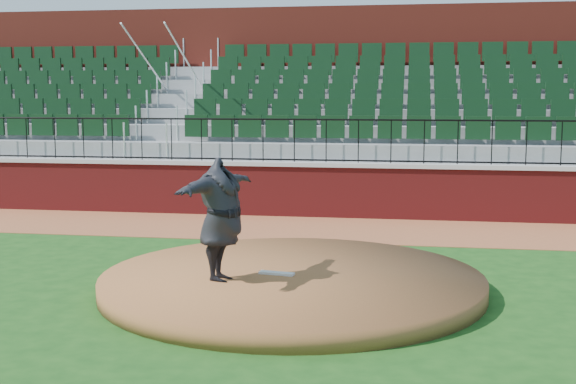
% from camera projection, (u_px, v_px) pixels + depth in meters
% --- Properties ---
extents(ground, '(90.00, 90.00, 0.00)m').
position_uv_depth(ground, '(271.00, 293.00, 11.08)').
color(ground, '#174313').
rests_on(ground, ground).
extents(warning_track, '(34.00, 3.20, 0.01)m').
position_uv_depth(warning_track, '(317.00, 228.00, 16.36)').
color(warning_track, brown).
rests_on(warning_track, ground).
extents(field_wall, '(34.00, 0.35, 1.20)m').
position_uv_depth(field_wall, '(326.00, 192.00, 17.85)').
color(field_wall, maroon).
rests_on(field_wall, ground).
extents(wall_cap, '(34.00, 0.45, 0.10)m').
position_uv_depth(wall_cap, '(326.00, 164.00, 17.77)').
color(wall_cap, '#B7B7B7').
rests_on(wall_cap, field_wall).
extents(wall_railing, '(34.00, 0.05, 1.00)m').
position_uv_depth(wall_railing, '(326.00, 141.00, 17.70)').
color(wall_railing, black).
rests_on(wall_railing, wall_cap).
extents(seating_stands, '(34.00, 5.10, 4.60)m').
position_uv_depth(seating_stands, '(338.00, 116.00, 20.30)').
color(seating_stands, gray).
rests_on(seating_stands, ground).
extents(concourse_wall, '(34.00, 0.50, 5.50)m').
position_uv_depth(concourse_wall, '(347.00, 99.00, 22.98)').
color(concourse_wall, maroon).
rests_on(concourse_wall, ground).
extents(pitchers_mound, '(5.65, 5.65, 0.25)m').
position_uv_depth(pitchers_mound, '(292.00, 282.00, 11.20)').
color(pitchers_mound, brown).
rests_on(pitchers_mound, ground).
extents(pitching_rubber, '(0.54, 0.22, 0.04)m').
position_uv_depth(pitching_rubber, '(277.00, 273.00, 11.15)').
color(pitching_rubber, silver).
rests_on(pitching_rubber, pitchers_mound).
extents(pitcher, '(1.02, 2.24, 1.76)m').
position_uv_depth(pitcher, '(221.00, 219.00, 10.70)').
color(pitcher, black).
rests_on(pitcher, pitchers_mound).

